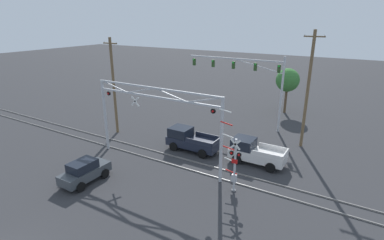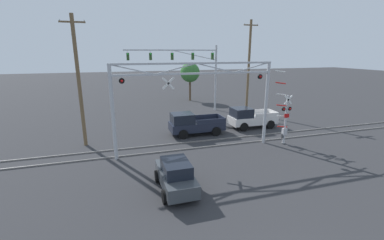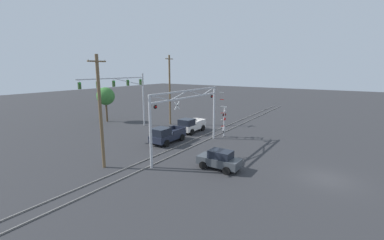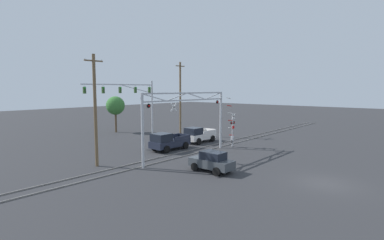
{
  "view_description": "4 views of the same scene",
  "coord_description": "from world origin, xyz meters",
  "px_view_note": "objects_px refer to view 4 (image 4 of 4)",
  "views": [
    {
      "loc": [
        14.48,
        -4.73,
        11.85
      ],
      "look_at": [
        1.7,
        16.58,
        3.38
      ],
      "focal_mm": 28.0,
      "sensor_mm": 36.0,
      "label": 1
    },
    {
      "loc": [
        -5.7,
        -4.04,
        7.37
      ],
      "look_at": [
        -0.76,
        12.28,
        2.84
      ],
      "focal_mm": 24.0,
      "sensor_mm": 36.0,
      "label": 2
    },
    {
      "loc": [
        -22.45,
        -1.48,
        8.87
      ],
      "look_at": [
        -0.84,
        12.63,
        3.69
      ],
      "focal_mm": 24.0,
      "sensor_mm": 36.0,
      "label": 3
    },
    {
      "loc": [
        -22.87,
        -6.6,
        7.03
      ],
      "look_at": [
        -0.35,
        12.77,
        3.92
      ],
      "focal_mm": 28.0,
      "sensor_mm": 36.0,
      "label": 4
    }
  ],
  "objects_px": {
    "crossing_gantry": "(187,113)",
    "background_tree_beyond_span": "(115,106)",
    "pickup_truck_following": "(198,135)",
    "pickup_truck_lead": "(168,142)",
    "utility_pole_left": "(95,109)",
    "sedan_waiting": "(212,161)",
    "traffic_signal_span": "(135,98)",
    "utility_pole_right": "(180,98)",
    "crossing_signal_mast": "(232,130)"
  },
  "relations": [
    {
      "from": "crossing_gantry",
      "to": "traffic_signal_span",
      "type": "xyz_separation_m",
      "value": [
        3.67,
        12.93,
        1.3
      ]
    },
    {
      "from": "sedan_waiting",
      "to": "background_tree_beyond_span",
      "type": "distance_m",
      "value": 27.25
    },
    {
      "from": "crossing_signal_mast",
      "to": "sedan_waiting",
      "type": "bearing_deg",
      "value": -155.67
    },
    {
      "from": "crossing_signal_mast",
      "to": "sedan_waiting",
      "type": "height_order",
      "value": "crossing_signal_mast"
    },
    {
      "from": "pickup_truck_lead",
      "to": "background_tree_beyond_span",
      "type": "xyz_separation_m",
      "value": [
        4.57,
        16.58,
        3.3
      ]
    },
    {
      "from": "pickup_truck_lead",
      "to": "pickup_truck_following",
      "type": "distance_m",
      "value": 6.12
    },
    {
      "from": "pickup_truck_lead",
      "to": "sedan_waiting",
      "type": "distance_m",
      "value": 9.88
    },
    {
      "from": "crossing_gantry",
      "to": "pickup_truck_lead",
      "type": "relative_size",
      "value": 2.44
    },
    {
      "from": "background_tree_beyond_span",
      "to": "pickup_truck_following",
      "type": "bearing_deg",
      "value": -84.57
    },
    {
      "from": "crossing_signal_mast",
      "to": "utility_pole_right",
      "type": "height_order",
      "value": "utility_pole_right"
    },
    {
      "from": "traffic_signal_span",
      "to": "utility_pole_right",
      "type": "bearing_deg",
      "value": -24.87
    },
    {
      "from": "utility_pole_left",
      "to": "background_tree_beyond_span",
      "type": "relative_size",
      "value": 1.73
    },
    {
      "from": "crossing_gantry",
      "to": "pickup_truck_lead",
      "type": "distance_m",
      "value": 5.25
    },
    {
      "from": "utility_pole_left",
      "to": "pickup_truck_following",
      "type": "bearing_deg",
      "value": 2.46
    },
    {
      "from": "pickup_truck_following",
      "to": "utility_pole_right",
      "type": "height_order",
      "value": "utility_pole_right"
    },
    {
      "from": "traffic_signal_span",
      "to": "sedan_waiting",
      "type": "relative_size",
      "value": 2.93
    },
    {
      "from": "crossing_gantry",
      "to": "pickup_truck_lead",
      "type": "bearing_deg",
      "value": 75.72
    },
    {
      "from": "traffic_signal_span",
      "to": "pickup_truck_lead",
      "type": "relative_size",
      "value": 2.28
    },
    {
      "from": "sedan_waiting",
      "to": "utility_pole_left",
      "type": "xyz_separation_m",
      "value": [
        -5.42,
        8.99,
        4.31
      ]
    },
    {
      "from": "crossing_gantry",
      "to": "crossing_signal_mast",
      "type": "xyz_separation_m",
      "value": [
        7.29,
        -0.74,
        -2.4
      ]
    },
    {
      "from": "pickup_truck_lead",
      "to": "background_tree_beyond_span",
      "type": "distance_m",
      "value": 17.51
    },
    {
      "from": "pickup_truck_lead",
      "to": "utility_pole_left",
      "type": "bearing_deg",
      "value": -179.23
    },
    {
      "from": "crossing_gantry",
      "to": "utility_pole_right",
      "type": "height_order",
      "value": "utility_pole_right"
    },
    {
      "from": "crossing_gantry",
      "to": "utility_pole_right",
      "type": "bearing_deg",
      "value": 45.84
    },
    {
      "from": "traffic_signal_span",
      "to": "background_tree_beyond_span",
      "type": "bearing_deg",
      "value": 75.98
    },
    {
      "from": "crossing_signal_mast",
      "to": "pickup_truck_lead",
      "type": "height_order",
      "value": "crossing_signal_mast"
    },
    {
      "from": "pickup_truck_lead",
      "to": "utility_pole_left",
      "type": "relative_size",
      "value": 0.49
    },
    {
      "from": "pickup_truck_following",
      "to": "background_tree_beyond_span",
      "type": "relative_size",
      "value": 0.81
    },
    {
      "from": "background_tree_beyond_span",
      "to": "utility_pole_left",
      "type": "bearing_deg",
      "value": -129.57
    },
    {
      "from": "traffic_signal_span",
      "to": "utility_pole_right",
      "type": "distance_m",
      "value": 6.75
    },
    {
      "from": "sedan_waiting",
      "to": "crossing_signal_mast",
      "type": "bearing_deg",
      "value": 24.33
    },
    {
      "from": "crossing_gantry",
      "to": "background_tree_beyond_span",
      "type": "distance_m",
      "value": 21.11
    },
    {
      "from": "crossing_gantry",
      "to": "utility_pole_left",
      "type": "xyz_separation_m",
      "value": [
        -8.27,
        3.66,
        0.68
      ]
    },
    {
      "from": "crossing_gantry",
      "to": "pickup_truck_following",
      "type": "relative_size",
      "value": 2.58
    },
    {
      "from": "utility_pole_left",
      "to": "background_tree_beyond_span",
      "type": "bearing_deg",
      "value": 50.43
    },
    {
      "from": "sedan_waiting",
      "to": "utility_pole_right",
      "type": "xyz_separation_m",
      "value": [
        12.65,
        15.42,
        4.75
      ]
    },
    {
      "from": "crossing_gantry",
      "to": "sedan_waiting",
      "type": "height_order",
      "value": "crossing_gantry"
    },
    {
      "from": "utility_pole_left",
      "to": "background_tree_beyond_span",
      "type": "distance_m",
      "value": 21.69
    },
    {
      "from": "sedan_waiting",
      "to": "utility_pole_left",
      "type": "distance_m",
      "value": 11.35
    },
    {
      "from": "crossing_signal_mast",
      "to": "pickup_truck_lead",
      "type": "bearing_deg",
      "value": 144.42
    },
    {
      "from": "crossing_signal_mast",
      "to": "utility_pole_right",
      "type": "relative_size",
      "value": 0.55
    },
    {
      "from": "pickup_truck_following",
      "to": "background_tree_beyond_span",
      "type": "xyz_separation_m",
      "value": [
        -1.53,
        16.05,
        3.3
      ]
    },
    {
      "from": "crossing_gantry",
      "to": "utility_pole_right",
      "type": "distance_m",
      "value": 14.11
    },
    {
      "from": "background_tree_beyond_span",
      "to": "traffic_signal_span",
      "type": "bearing_deg",
      "value": -104.02
    },
    {
      "from": "crossing_gantry",
      "to": "utility_pole_right",
      "type": "xyz_separation_m",
      "value": [
        9.8,
        10.09,
        1.12
      ]
    },
    {
      "from": "traffic_signal_span",
      "to": "utility_pole_left",
      "type": "bearing_deg",
      "value": -142.2
    },
    {
      "from": "crossing_signal_mast",
      "to": "background_tree_beyond_span",
      "type": "height_order",
      "value": "crossing_signal_mast"
    },
    {
      "from": "crossing_signal_mast",
      "to": "background_tree_beyond_span",
      "type": "xyz_separation_m",
      "value": [
        -1.76,
        21.11,
        2.2
      ]
    },
    {
      "from": "crossing_gantry",
      "to": "pickup_truck_lead",
      "type": "height_order",
      "value": "crossing_gantry"
    },
    {
      "from": "traffic_signal_span",
      "to": "pickup_truck_following",
      "type": "relative_size",
      "value": 2.42
    }
  ]
}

